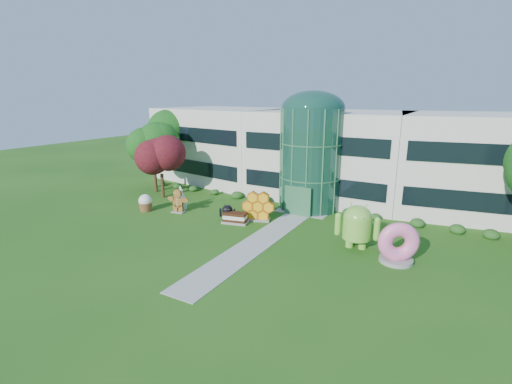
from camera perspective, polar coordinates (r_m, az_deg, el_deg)
The scene contains 14 objects.
ground at distance 27.71m, azimuth -1.11°, elevation -8.71°, with size 140.00×140.00×0.00m, color #215114.
building at distance 42.39m, azimuth 11.43°, elevation 5.81°, with size 46.00×15.00×9.30m, color beige, non-canonical shape.
atrium at distance 36.77m, azimuth 8.47°, elevation 4.99°, with size 6.00×6.00×9.80m, color #194738.
walkway at distance 29.31m, azimuth 0.91°, elevation -7.32°, with size 2.40×20.00×0.04m, color #9E9E93.
tree_red at distance 41.69m, azimuth -14.33°, elevation 3.19°, with size 4.00×4.00×6.00m, color #3F0C14, non-canonical shape.
trees_backdrop at distance 37.81m, azimuth 8.99°, elevation 4.16°, with size 52.00×8.00×8.40m, color #134F14, non-canonical shape.
android_green at distance 28.19m, azimuth 15.31°, elevation -4.67°, with size 3.37×2.25×3.82m, color #74BE3D, non-canonical shape.
android_black at distance 33.39m, azimuth -4.42°, elevation -3.02°, with size 1.52×1.02×1.73m, color black, non-canonical shape.
donut at distance 26.85m, azimuth 20.97°, elevation -7.19°, with size 2.79×1.34×2.90m, color #E858A3, non-canonical shape.
gingerbread at distance 36.37m, azimuth -11.91°, elevation -1.32°, with size 2.52×0.97×2.32m, color brown, non-canonical shape.
ice_cream_sandwich at distance 32.83m, azimuth -3.24°, elevation -3.98°, with size 2.25×1.13×1.00m, color black, non-canonical shape.
honeycomb at distance 33.25m, azimuth 0.34°, elevation -2.41°, with size 3.10×1.11×2.44m, color #FFAC19, non-canonical shape.
froyo at distance 37.42m, azimuth -11.50°, elevation -0.82°, with size 1.37×1.37×2.35m, color white, non-canonical shape.
cupcake at distance 37.69m, azimuth -16.64°, elevation -1.57°, with size 1.40×1.40×1.68m, color white, non-canonical shape.
Camera 1 is at (13.01, -21.84, 11.04)m, focal length 26.00 mm.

